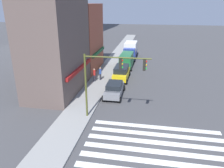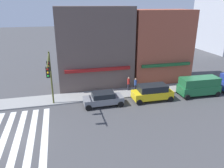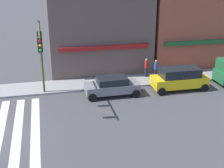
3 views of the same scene
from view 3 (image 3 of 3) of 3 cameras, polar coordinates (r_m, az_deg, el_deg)
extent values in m
cube|color=gray|center=(28.08, -19.58, -1.24)|extent=(120.00, 3.00, 0.15)
cube|color=silver|center=(21.14, -16.93, -8.56)|extent=(0.57, 10.80, 0.01)
cube|color=silver|center=(21.06, -13.85, -8.34)|extent=(0.57, 10.80, 0.01)
cube|color=brown|center=(30.87, -2.38, 11.93)|extent=(9.85, 5.00, 10.55)
cube|color=maroon|center=(28.77, -1.33, 6.65)|extent=(8.37, 0.30, 0.40)
cube|color=#9E4C38|center=(33.89, 13.81, 11.77)|extent=(8.36, 5.00, 10.10)
cube|color=#1E592D|center=(31.96, 15.57, 7.33)|extent=(7.11, 0.30, 0.40)
cylinder|color=#474C1E|center=(25.85, -12.74, 4.60)|extent=(0.18, 0.18, 6.10)
cylinder|color=#474C1E|center=(22.42, -13.20, 9.61)|extent=(0.12, 5.70, 0.12)
cube|color=black|center=(22.24, -13.08, 8.15)|extent=(0.32, 0.24, 0.95)
sphere|color=red|center=(22.05, -13.14, 8.83)|extent=(0.18, 0.18, 0.18)
sphere|color=#EAAD14|center=(22.12, -13.08, 8.07)|extent=(0.18, 0.18, 0.18)
sphere|color=green|center=(22.18, -13.01, 7.31)|extent=(0.18, 0.18, 0.18)
cube|color=black|center=(20.30, -13.02, 6.96)|extent=(0.32, 0.24, 0.95)
sphere|color=red|center=(20.10, -13.08, 7.69)|extent=(0.18, 0.18, 0.18)
sphere|color=#EAAD14|center=(20.17, -13.01, 6.86)|extent=(0.18, 0.18, 0.18)
sphere|color=green|center=(20.24, -12.95, 6.04)|extent=(0.18, 0.18, 0.18)
cube|color=slate|center=(25.56, 0.00, -0.65)|extent=(4.42, 1.86, 0.70)
cube|color=black|center=(25.34, 0.00, 0.67)|extent=(2.44, 1.69, 0.55)
cylinder|color=black|center=(26.21, -4.26, -0.98)|extent=(0.68, 0.22, 0.68)
cylinder|color=black|center=(24.56, -3.61, -2.50)|extent=(0.68, 0.22, 0.68)
cylinder|color=black|center=(26.92, 3.29, -0.34)|extent=(0.68, 0.22, 0.68)
cylinder|color=black|center=(25.32, 4.41, -1.78)|extent=(0.68, 0.22, 0.68)
cube|color=yellow|center=(27.38, 12.16, 0.52)|extent=(4.71, 1.93, 0.85)
cube|color=black|center=(27.12, 12.29, 2.11)|extent=(3.30, 1.77, 0.75)
cylinder|color=black|center=(27.62, 7.62, 0.06)|extent=(0.68, 0.22, 0.68)
cylinder|color=black|center=(25.98, 9.05, -1.39)|extent=(0.68, 0.22, 0.68)
cylinder|color=black|center=(29.16, 14.80, 0.66)|extent=(0.68, 0.22, 0.68)
cylinder|color=black|center=(27.60, 16.57, -0.67)|extent=(0.68, 0.22, 0.68)
cylinder|color=black|center=(30.24, 18.44, 1.00)|extent=(0.68, 0.22, 0.68)
cylinder|color=#23232D|center=(29.43, 7.95, 1.85)|extent=(0.26, 0.26, 0.85)
cylinder|color=#2D4C9E|center=(29.19, 8.03, 3.29)|extent=(0.32, 0.32, 0.70)
sphere|color=tan|center=(29.05, 8.07, 4.15)|extent=(0.22, 0.22, 0.22)
cylinder|color=#23232D|center=(29.77, 6.23, 2.16)|extent=(0.26, 0.26, 0.85)
cylinder|color=red|center=(29.53, 6.29, 3.58)|extent=(0.32, 0.32, 0.70)
sphere|color=tan|center=(29.40, 6.32, 4.44)|extent=(0.22, 0.22, 0.22)
camera|label=1|loc=(26.29, -57.52, 11.90)|focal=35.00mm
camera|label=2|loc=(1.72, 28.53, 45.99)|focal=35.00mm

